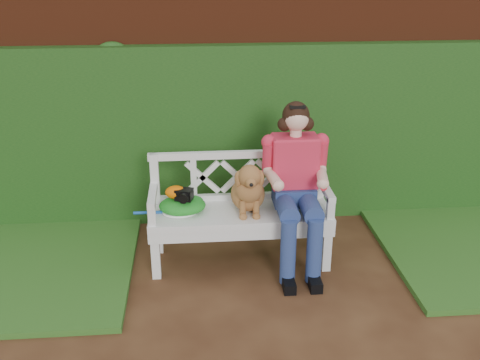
{
  "coord_description": "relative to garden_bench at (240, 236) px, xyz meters",
  "views": [
    {
      "loc": [
        -0.55,
        -3.37,
        2.5
      ],
      "look_at": [
        -0.19,
        0.82,
        0.75
      ],
      "focal_mm": 42.0,
      "sensor_mm": 36.0,
      "label": 1
    }
  ],
  "objects": [
    {
      "name": "brick_wall",
      "position": [
        0.19,
        1.08,
        0.86
      ],
      "size": [
        10.0,
        0.3,
        2.2
      ],
      "primitive_type": "cube",
      "color": "#592410",
      "rests_on": "ground"
    },
    {
      "name": "camera_item",
      "position": [
        -0.46,
        -0.03,
        0.42
      ],
      "size": [
        0.16,
        0.14,
        0.09
      ],
      "primitive_type": "cube",
      "rotation": [
        0.0,
        0.0,
        -0.3
      ],
      "color": "black",
      "rests_on": "green_bag"
    },
    {
      "name": "baseball_glove",
      "position": [
        -0.52,
        -0.01,
        0.42
      ],
      "size": [
        0.19,
        0.15,
        0.11
      ],
      "primitive_type": "ellipsoid",
      "rotation": [
        0.0,
        0.0,
        0.19
      ],
      "color": "#DB5D02",
      "rests_on": "green_bag"
    },
    {
      "name": "ground",
      "position": [
        0.19,
        -0.82,
        -0.24
      ],
      "size": [
        60.0,
        60.0,
        0.0
      ],
      "primitive_type": "plane",
      "color": "#371D0F"
    },
    {
      "name": "dog",
      "position": [
        0.06,
        -0.03,
        0.47
      ],
      "size": [
        0.39,
        0.47,
        0.45
      ],
      "primitive_type": null,
      "rotation": [
        0.0,
        0.0,
        0.23
      ],
      "color": "brown",
      "rests_on": "garden_bench"
    },
    {
      "name": "garden_bench",
      "position": [
        0.0,
        0.0,
        0.0
      ],
      "size": [
        1.58,
        0.61,
        0.48
      ],
      "primitive_type": null,
      "rotation": [
        0.0,
        0.0,
        0.0
      ],
      "color": "white",
      "rests_on": "ground"
    },
    {
      "name": "ivy_hedge",
      "position": [
        0.19,
        0.86,
        0.61
      ],
      "size": [
        10.0,
        0.18,
        1.7
      ],
      "primitive_type": "cube",
      "color": "#255118",
      "rests_on": "ground"
    },
    {
      "name": "seated_woman",
      "position": [
        0.45,
        -0.02,
        0.43
      ],
      "size": [
        0.69,
        0.84,
        1.35
      ],
      "primitive_type": null,
      "rotation": [
        0.0,
        0.0,
        -0.17
      ],
      "color": "#D13D3A",
      "rests_on": "ground"
    },
    {
      "name": "green_bag",
      "position": [
        -0.47,
        -0.0,
        0.31
      ],
      "size": [
        0.43,
        0.35,
        0.13
      ],
      "primitive_type": null,
      "rotation": [
        0.0,
        0.0,
        -0.17
      ],
      "color": "#449136",
      "rests_on": "garden_bench"
    },
    {
      "name": "tennis_racket",
      "position": [
        -0.52,
        -0.01,
        0.25
      ],
      "size": [
        0.59,
        0.39,
        0.03
      ],
      "primitive_type": null,
      "rotation": [
        0.0,
        0.0,
        -0.32
      ],
      "color": "silver",
      "rests_on": "garden_bench"
    }
  ]
}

